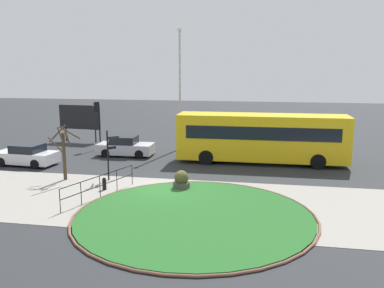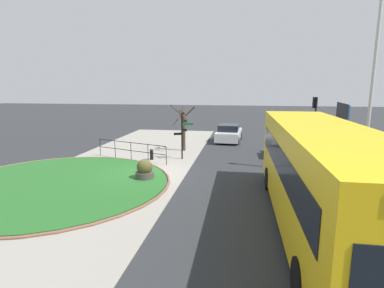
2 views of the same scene
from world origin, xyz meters
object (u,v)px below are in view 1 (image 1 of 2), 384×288
planter_near_signpost (181,181)px  street_tree_bare (64,150)px  bus_yellow (262,137)px  billboard_left (80,118)px  traffic_light_near (97,115)px  car_near_lane (27,155)px  bollard_foreground (104,184)px  car_far_lane (125,147)px  lamppost_tall (180,86)px  signpost_directional (109,152)px

planter_near_signpost → street_tree_bare: (-7.11, 0.58, 1.31)m
bus_yellow → billboard_left: bus_yellow is taller
traffic_light_near → billboard_left: traffic_light_near is taller
planter_near_signpost → billboard_left: bearing=133.3°
car_near_lane → planter_near_signpost: size_ratio=4.05×
bollard_foreground → planter_near_signpost: (4.07, 0.87, 0.11)m
bus_yellow → traffic_light_near: traffic_light_near is taller
car_near_lane → car_far_lane: size_ratio=1.02×
car_near_lane → lamppost_tall: size_ratio=0.45×
traffic_light_near → planter_near_signpost: bearing=119.5°
signpost_directional → car_far_lane: 6.84m
bus_yellow → street_tree_bare: 13.03m
bus_yellow → traffic_light_near: 13.41m
car_far_lane → traffic_light_near: size_ratio=1.09×
signpost_directional → car_near_lane: signpost_directional is taller
car_far_lane → billboard_left: 7.81m
bollard_foreground → bus_yellow: (8.21, 8.03, 1.45)m
signpost_directional → traffic_light_near: bearing=116.8°
bus_yellow → car_far_lane: size_ratio=2.76×
bus_yellow → lamppost_tall: 8.20m
bollard_foreground → car_far_lane: 8.73m
bollard_foreground → billboard_left: bearing=120.0°
bus_yellow → planter_near_signpost: bearing=-120.5°
bus_yellow → car_near_lane: bearing=-167.8°
signpost_directional → lamppost_tall: bearing=77.8°
bus_yellow → billboard_left: size_ratio=2.87×
signpost_directional → lamppost_tall: (2.14, 9.86, 3.34)m
bus_yellow → lamppost_tall: (-6.53, 3.74, 3.25)m
bollard_foreground → car_near_lane: (-7.43, 4.51, 0.31)m
car_far_lane → billboard_left: (-5.91, 4.90, 1.46)m
car_far_lane → billboard_left: billboard_left is taller
signpost_directional → bollard_foreground: bearing=-76.5°
bollard_foreground → traffic_light_near: size_ratio=0.18×
signpost_directional → bollard_foreground: (0.46, -1.91, -1.35)m
bus_yellow → traffic_light_near: (-13.10, 2.65, 1.00)m
bus_yellow → car_far_lane: (-10.06, 0.50, -1.11)m
bus_yellow → billboard_left: 16.86m
bus_yellow → car_near_lane: bus_yellow is taller
street_tree_bare → traffic_light_near: bearing=101.4°
car_far_lane → traffic_light_near: bearing=142.9°
planter_near_signpost → signpost_directional: bearing=167.1°
lamppost_tall → planter_near_signpost: lamppost_tall is taller
street_tree_bare → lamppost_tall: bearing=65.4°
car_far_lane → lamppost_tall: size_ratio=0.44×
lamppost_tall → street_tree_bare: 11.81m
bus_yellow → street_tree_bare: bearing=-150.2°
car_far_lane → billboard_left: size_ratio=1.04×
lamppost_tall → bollard_foreground: bearing=-98.1°
planter_near_signpost → traffic_light_near: bearing=132.4°
car_far_lane → planter_near_signpost: 9.68m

